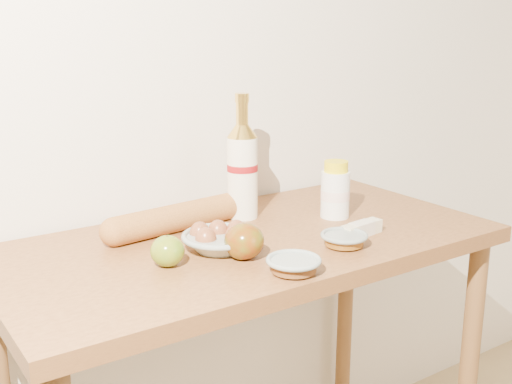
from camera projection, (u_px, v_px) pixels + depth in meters
back_wall at (180, 61)px, 1.70m from camera, size 3.50×0.02×2.60m
table at (249, 285)px, 1.57m from camera, size 1.20×0.60×0.90m
bourbon_bottle at (242, 168)px, 1.67m from camera, size 0.10×0.10×0.33m
cream_bottle at (335, 191)px, 1.68m from camera, size 0.08×0.08×0.15m
egg_bowl at (220, 239)px, 1.45m from camera, size 0.23×0.23×0.06m
baguette at (177, 218)px, 1.58m from camera, size 0.42×0.11×0.07m
apple_yellowgreen at (167, 251)px, 1.35m from camera, size 0.08×0.08×0.07m
apple_redgreen_front at (244, 241)px, 1.39m from camera, size 0.09×0.09×0.08m
apple_redgreen_right at (241, 242)px, 1.41m from camera, size 0.10×0.10×0.07m
sugar_bowl at (294, 265)px, 1.32m from camera, size 0.13×0.13×0.03m
syrup_bowl at (344, 239)px, 1.47m from camera, size 0.15×0.15×0.03m
butter_stick at (362, 229)px, 1.55m from camera, size 0.12×0.04×0.03m
apple_extra at (242, 244)px, 1.39m from camera, size 0.10×0.10×0.07m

